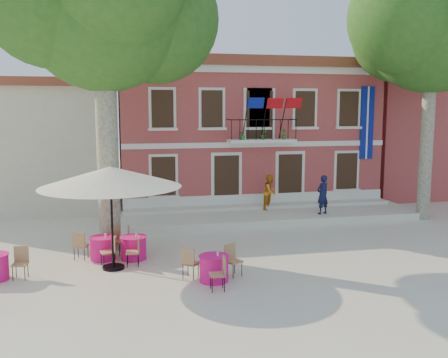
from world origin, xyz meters
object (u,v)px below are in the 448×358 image
patio_umbrella (111,177)px  cafe_table_0 (103,247)px  plane_tree_east (433,26)px  pedestrian_navy (323,195)px  plane_tree_west (103,8)px  pedestrian_orange (270,192)px  cafe_table_1 (214,267)px  cafe_table_3 (134,247)px

patio_umbrella → cafe_table_0: 2.71m
plane_tree_east → pedestrian_navy: 8.74m
plane_tree_west → patio_umbrella: size_ratio=2.60×
cafe_table_0 → plane_tree_west: bearing=79.5°
plane_tree_east → pedestrian_orange: bearing=161.8°
cafe_table_1 → cafe_table_3: (-2.20, 2.71, -0.01)m
pedestrian_orange → cafe_table_1: bearing=-161.3°
pedestrian_orange → cafe_table_3: bearing=177.0°
plane_tree_west → cafe_table_0: bearing=-100.5°
plane_tree_east → pedestrian_orange: plane_tree_east is taller
pedestrian_orange → cafe_table_0: size_ratio=0.91×
patio_umbrella → pedestrian_orange: size_ratio=2.62×
cafe_table_3 → pedestrian_navy: bearing=26.0°
plane_tree_east → pedestrian_orange: size_ratio=6.97×
plane_tree_west → cafe_table_0: 8.01m
pedestrian_orange → cafe_table_0: bearing=172.2°
patio_umbrella → pedestrian_orange: 9.89m
plane_tree_east → patio_umbrella: size_ratio=2.66×
patio_umbrella → pedestrian_orange: bearing=42.1°
plane_tree_east → cafe_table_1: bearing=-150.6°
plane_tree_east → cafe_table_0: 16.66m
pedestrian_navy → cafe_table_1: size_ratio=0.94×
patio_umbrella → pedestrian_navy: bearing=28.8°
plane_tree_east → patio_umbrella: (-13.82, -4.36, -5.66)m
patio_umbrella → cafe_table_3: bearing=53.2°
cafe_table_0 → plane_tree_east: bearing=13.1°
plane_tree_west → pedestrian_navy: 12.05m
patio_umbrella → plane_tree_west: bearing=92.5°
plane_tree_west → cafe_table_1: bearing=-54.3°
cafe_table_0 → cafe_table_3: bearing=-9.4°
plane_tree_west → cafe_table_3: (0.77, -1.42, -7.91)m
plane_tree_east → cafe_table_3: size_ratio=5.95×
plane_tree_east → pedestrian_navy: size_ratio=6.57×
cafe_table_3 → plane_tree_west: bearing=118.3°
pedestrian_orange → cafe_table_3: size_ratio=0.85×
patio_umbrella → plane_tree_east: bearing=17.5°
cafe_table_0 → cafe_table_1: bearing=-41.9°
pedestrian_navy → plane_tree_west: bearing=-6.8°
plane_tree_east → pedestrian_navy: plane_tree_east is taller
plane_tree_west → pedestrian_navy: plane_tree_west is taller
patio_umbrella → cafe_table_1: bearing=-32.4°
pedestrian_navy → cafe_table_3: 9.52m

